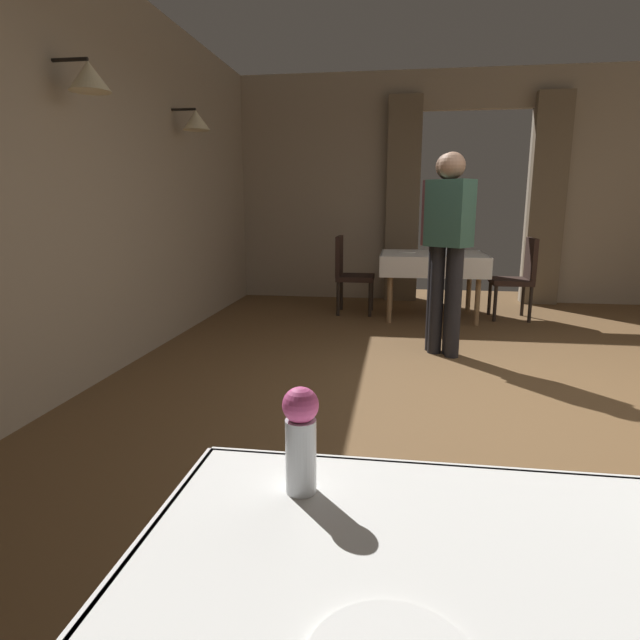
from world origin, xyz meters
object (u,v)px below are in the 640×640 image
(chair_mid_right, at_px, (519,275))
(flower_vase_near, at_px, (301,436))
(glass_mid_b, at_px, (445,250))
(person_waiter_by_doorway, at_px, (445,237))
(plate_mid_a, at_px, (407,252))
(person_diner_standing_aside, at_px, (448,238))
(glass_mid_c, at_px, (447,248))
(chair_mid_left, at_px, (349,271))
(dining_table_mid, at_px, (432,261))

(chair_mid_right, distance_m, flower_vase_near, 5.61)
(glass_mid_b, distance_m, person_waiter_by_doorway, 1.34)
(plate_mid_a, bearing_deg, flower_vase_near, -92.79)
(chair_mid_right, relative_size, person_diner_standing_aside, 0.54)
(flower_vase_near, relative_size, person_waiter_by_doorway, 0.12)
(glass_mid_c, distance_m, person_waiter_by_doorway, 1.62)
(chair_mid_left, xyz_separation_m, plate_mid_a, (0.68, -0.01, 0.24))
(flower_vase_near, distance_m, glass_mid_b, 5.15)
(chair_mid_right, relative_size, person_waiter_by_doorway, 0.54)
(chair_mid_right, relative_size, glass_mid_b, 8.86)
(dining_table_mid, bearing_deg, person_diner_standing_aside, -89.19)
(plate_mid_a, distance_m, glass_mid_c, 0.46)
(glass_mid_b, bearing_deg, chair_mid_right, 17.43)
(chair_mid_right, height_order, flower_vase_near, flower_vase_near)
(dining_table_mid, relative_size, person_waiter_by_doorway, 0.69)
(glass_mid_b, xyz_separation_m, person_diner_standing_aside, (-0.09, -1.40, 0.22))
(chair_mid_left, relative_size, flower_vase_near, 4.35)
(person_diner_standing_aside, bearing_deg, chair_mid_right, 60.34)
(chair_mid_right, bearing_deg, glass_mid_b, -162.57)
(glass_mid_b, bearing_deg, person_waiter_by_doorway, -94.60)
(dining_table_mid, distance_m, chair_mid_right, 0.99)
(flower_vase_near, xyz_separation_m, glass_mid_c, (0.72, 5.40, -0.06))
(dining_table_mid, relative_size, chair_mid_right, 1.28)
(chair_mid_left, height_order, glass_mid_b, chair_mid_left)
(chair_mid_right, bearing_deg, flower_vase_near, -105.95)
(chair_mid_left, height_order, plate_mid_a, chair_mid_left)
(dining_table_mid, height_order, glass_mid_c, glass_mid_c)
(flower_vase_near, height_order, person_diner_standing_aside, person_diner_standing_aside)
(glass_mid_b, xyz_separation_m, person_waiter_by_doorway, (-0.11, -1.31, 0.22))
(plate_mid_a, bearing_deg, dining_table_mid, -17.18)
(dining_table_mid, xyz_separation_m, person_diner_standing_aside, (0.02, -1.63, 0.37))
(glass_mid_c, bearing_deg, flower_vase_near, -97.59)
(chair_mid_right, bearing_deg, glass_mid_c, 178.86)
(plate_mid_a, bearing_deg, chair_mid_left, 179.02)
(flower_vase_near, bearing_deg, person_waiter_by_doorway, 81.51)
(plate_mid_a, xyz_separation_m, person_waiter_by_doorway, (0.30, -1.63, 0.27))
(flower_vase_near, relative_size, glass_mid_c, 2.11)
(person_diner_standing_aside, bearing_deg, person_waiter_by_doorway, 100.57)
(glass_mid_c, bearing_deg, person_waiter_by_doorway, -95.43)
(chair_mid_right, height_order, person_diner_standing_aside, person_diner_standing_aside)
(dining_table_mid, distance_m, glass_mid_b, 0.29)
(chair_mid_right, height_order, person_waiter_by_doorway, person_waiter_by_doorway)
(chair_mid_left, height_order, person_waiter_by_doorway, person_waiter_by_doorway)
(person_diner_standing_aside, bearing_deg, dining_table_mid, 90.81)
(person_waiter_by_doorway, xyz_separation_m, person_diner_standing_aside, (0.02, -0.09, 0.00))
(flower_vase_near, bearing_deg, person_diner_standing_aside, 81.05)
(chair_mid_left, relative_size, person_waiter_by_doorway, 0.54)
(plate_mid_a, bearing_deg, chair_mid_right, -1.95)
(person_waiter_by_doorway, bearing_deg, dining_table_mid, 90.23)
(chair_mid_right, xyz_separation_m, person_diner_standing_aside, (-0.95, -1.68, 0.51))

